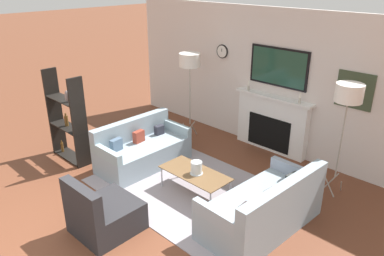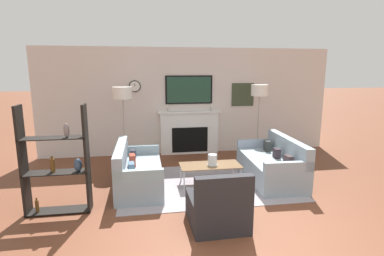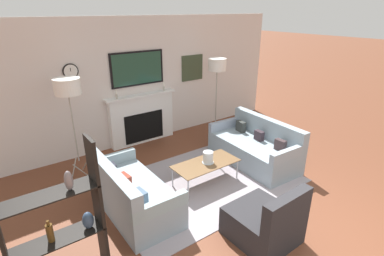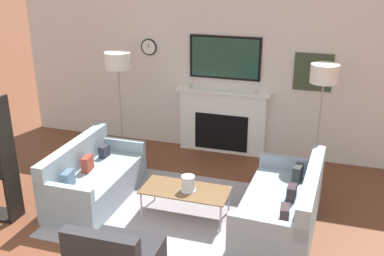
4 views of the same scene
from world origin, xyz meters
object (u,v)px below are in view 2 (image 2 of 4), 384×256
object	(u,v)px
coffee_table	(210,166)
shelf_unit	(57,163)
armchair	(218,208)
floor_lamp_left	(123,94)
hurricane_candle	(212,160)
floor_lamp_right	(260,91)
couch_right	(272,165)
couch_left	(137,173)

from	to	relation	value
coffee_table	shelf_unit	bearing A→B (deg)	-163.58
armchair	floor_lamp_left	xyz separation A→B (m)	(-1.43, 3.11, 1.36)
armchair	shelf_unit	bearing A→B (deg)	160.83
armchair	hurricane_candle	bearing A→B (deg)	79.75
floor_lamp_left	floor_lamp_right	world-z (taller)	floor_lamp_right
armchair	floor_lamp_left	size ratio (longest dim) A/B	0.47
coffee_table	floor_lamp_right	xyz separation A→B (m)	(1.55, 1.58, 1.28)
armchair	floor_lamp_right	xyz separation A→B (m)	(1.79, 3.11, 1.37)
coffee_table	hurricane_candle	world-z (taller)	hurricane_candle
armchair	couch_right	bearing A→B (deg)	46.38
couch_left	shelf_unit	distance (m)	1.46
couch_right	floor_lamp_left	xyz separation A→B (m)	(-2.92, 1.54, 1.32)
couch_left	armchair	bearing A→B (deg)	-54.15
armchair	coffee_table	bearing A→B (deg)	81.24
armchair	hurricane_candle	size ratio (longest dim) A/B	4.10
floor_lamp_right	floor_lamp_left	bearing A→B (deg)	180.00
couch_right	floor_lamp_right	distance (m)	2.07
hurricane_candle	floor_lamp_left	size ratio (longest dim) A/B	0.11
couch_left	floor_lamp_left	world-z (taller)	floor_lamp_left
armchair	floor_lamp_left	distance (m)	3.68
hurricane_candle	floor_lamp_left	xyz separation A→B (m)	(-1.70, 1.59, 1.14)
floor_lamp_right	shelf_unit	distance (m)	4.76
hurricane_candle	shelf_unit	xyz separation A→B (m)	(-2.55, -0.73, 0.30)
hurricane_candle	floor_lamp_right	distance (m)	2.49
armchair	floor_lamp_left	bearing A→B (deg)	114.68
coffee_table	hurricane_candle	size ratio (longest dim) A/B	5.61
floor_lamp_left	floor_lamp_right	distance (m)	3.22
floor_lamp_left	floor_lamp_right	bearing A→B (deg)	-0.00
floor_lamp_left	couch_right	bearing A→B (deg)	-27.83
floor_lamp_left	floor_lamp_right	size ratio (longest dim) A/B	0.99
couch_left	armchair	world-z (taller)	armchair
couch_left	couch_right	size ratio (longest dim) A/B	0.92
hurricane_candle	armchair	bearing A→B (deg)	-100.25
armchair	floor_lamp_right	size ratio (longest dim) A/B	0.46
couch_left	hurricane_candle	size ratio (longest dim) A/B	8.18
coffee_table	floor_lamp_left	size ratio (longest dim) A/B	0.64
couch_right	floor_lamp_left	distance (m)	3.56
coffee_table	floor_lamp_left	xyz separation A→B (m)	(-1.67, 1.58, 1.26)
couch_right	coffee_table	xyz separation A→B (m)	(-1.26, -0.04, 0.07)
couch_right	floor_lamp_left	size ratio (longest dim) A/B	1.01
armchair	coffee_table	size ratio (longest dim) A/B	0.73
armchair	floor_lamp_right	bearing A→B (deg)	60.09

